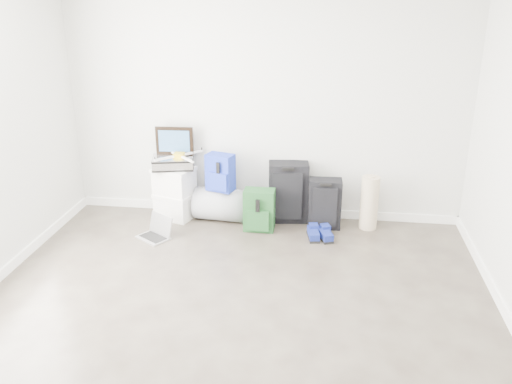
# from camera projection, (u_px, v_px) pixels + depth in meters

# --- Properties ---
(ground) EXTENTS (5.00, 5.00, 0.00)m
(ground) POSITION_uv_depth(u_px,v_px,m) (224.00, 340.00, 4.19)
(ground) COLOR #322A24
(ground) RESTS_ON ground
(room_envelope) EXTENTS (4.52, 5.02, 2.71)m
(room_envelope) POSITION_uv_depth(u_px,v_px,m) (220.00, 122.00, 3.59)
(room_envelope) COLOR silver
(room_envelope) RESTS_ON ground
(boxes_stack) EXTENTS (0.51, 0.46, 0.61)m
(boxes_stack) POSITION_uv_depth(u_px,v_px,m) (175.00, 193.00, 6.30)
(boxes_stack) COLOR white
(boxes_stack) RESTS_ON ground
(briefcase) EXTENTS (0.52, 0.43, 0.13)m
(briefcase) POSITION_uv_depth(u_px,v_px,m) (173.00, 162.00, 6.16)
(briefcase) COLOR #B2B2B7
(briefcase) RESTS_ON boxes_stack
(painting) EXTENTS (0.43, 0.05, 0.32)m
(painting) POSITION_uv_depth(u_px,v_px,m) (174.00, 141.00, 6.17)
(painting) COLOR black
(painting) RESTS_ON briefcase
(drone) EXTENTS (0.46, 0.46, 0.06)m
(drone) POSITION_uv_depth(u_px,v_px,m) (179.00, 155.00, 6.10)
(drone) COLOR gold
(drone) RESTS_ON briefcase
(duffel_bag) EXTENTS (0.64, 0.43, 0.38)m
(duffel_bag) POSITION_uv_depth(u_px,v_px,m) (221.00, 204.00, 6.28)
(duffel_bag) COLOR gray
(duffel_bag) RESTS_ON ground
(blue_backpack) EXTENTS (0.34, 0.30, 0.42)m
(blue_backpack) POSITION_uv_depth(u_px,v_px,m) (220.00, 173.00, 6.11)
(blue_backpack) COLOR #1825A0
(blue_backpack) RESTS_ON duffel_bag
(large_suitcase) EXTENTS (0.48, 0.34, 0.69)m
(large_suitcase) POSITION_uv_depth(u_px,v_px,m) (288.00, 192.00, 6.21)
(large_suitcase) COLOR black
(large_suitcase) RESTS_ON ground
(green_backpack) EXTENTS (0.34, 0.25, 0.47)m
(green_backpack) POSITION_uv_depth(u_px,v_px,m) (259.00, 211.00, 6.00)
(green_backpack) COLOR #163C1A
(green_backpack) RESTS_ON ground
(carry_on) EXTENTS (0.37, 0.25, 0.57)m
(carry_on) POSITION_uv_depth(u_px,v_px,m) (325.00, 204.00, 6.05)
(carry_on) COLOR black
(carry_on) RESTS_ON ground
(shoes) EXTENTS (0.30, 0.30, 0.09)m
(shoes) POSITION_uv_depth(u_px,v_px,m) (319.00, 234.00, 5.86)
(shoes) COLOR black
(shoes) RESTS_ON ground
(rolled_rug) EXTENTS (0.20, 0.20, 0.61)m
(rolled_rug) POSITION_uv_depth(u_px,v_px,m) (369.00, 203.00, 6.02)
(rolled_rug) COLOR #C0AE88
(rolled_rug) RESTS_ON ground
(laptop) EXTENTS (0.42, 0.39, 0.24)m
(laptop) POSITION_uv_depth(u_px,v_px,m) (156.00, 232.00, 5.88)
(laptop) COLOR silver
(laptop) RESTS_ON ground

